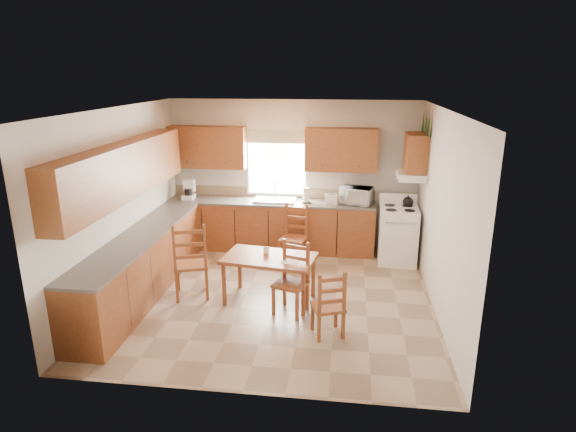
# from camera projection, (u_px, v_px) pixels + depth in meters

# --- Properties ---
(floor) EXTENTS (4.50, 4.50, 0.00)m
(floor) POSITION_uv_depth(u_px,v_px,m) (275.00, 296.00, 7.07)
(floor) COLOR gray
(floor) RESTS_ON ground
(ceiling) EXTENTS (4.50, 4.50, 0.00)m
(ceiling) POSITION_uv_depth(u_px,v_px,m) (274.00, 109.00, 6.29)
(ceiling) COLOR #9E5C26
(ceiling) RESTS_ON floor
(wall_left) EXTENTS (4.50, 4.50, 0.00)m
(wall_left) POSITION_uv_depth(u_px,v_px,m) (121.00, 203.00, 6.95)
(wall_left) COLOR beige
(wall_left) RESTS_ON floor
(wall_right) EXTENTS (4.50, 4.50, 0.00)m
(wall_right) POSITION_uv_depth(u_px,v_px,m) (441.00, 214.00, 6.41)
(wall_right) COLOR beige
(wall_right) RESTS_ON floor
(wall_back) EXTENTS (4.50, 4.50, 0.00)m
(wall_back) POSITION_uv_depth(u_px,v_px,m) (293.00, 175.00, 8.82)
(wall_back) COLOR beige
(wall_back) RESTS_ON floor
(wall_front) EXTENTS (4.50, 4.50, 0.00)m
(wall_front) POSITION_uv_depth(u_px,v_px,m) (238.00, 273.00, 4.55)
(wall_front) COLOR beige
(wall_front) RESTS_ON floor
(lower_cab_back) EXTENTS (3.75, 0.60, 0.88)m
(lower_cab_back) POSITION_uv_depth(u_px,v_px,m) (271.00, 226.00, 8.84)
(lower_cab_back) COLOR brown
(lower_cab_back) RESTS_ON floor
(lower_cab_left) EXTENTS (0.60, 3.60, 0.88)m
(lower_cab_left) POSITION_uv_depth(u_px,v_px,m) (142.00, 266.00, 7.04)
(lower_cab_left) COLOR brown
(lower_cab_left) RESTS_ON floor
(counter_back) EXTENTS (3.75, 0.63, 0.04)m
(counter_back) POSITION_uv_depth(u_px,v_px,m) (271.00, 202.00, 8.71)
(counter_back) COLOR #54504A
(counter_back) RESTS_ON lower_cab_back
(counter_left) EXTENTS (0.63, 3.60, 0.04)m
(counter_left) POSITION_uv_depth(u_px,v_px,m) (139.00, 236.00, 6.90)
(counter_left) COLOR #54504A
(counter_left) RESTS_ON lower_cab_left
(backsplash) EXTENTS (3.75, 0.01, 0.18)m
(backsplash) POSITION_uv_depth(u_px,v_px,m) (273.00, 192.00, 8.95)
(backsplash) COLOR #877353
(backsplash) RESTS_ON counter_back
(upper_cab_back_left) EXTENTS (1.41, 0.33, 0.75)m
(upper_cab_back_left) POSITION_uv_depth(u_px,v_px,m) (207.00, 147.00, 8.70)
(upper_cab_back_left) COLOR brown
(upper_cab_back_left) RESTS_ON wall_back
(upper_cab_back_right) EXTENTS (1.25, 0.33, 0.75)m
(upper_cab_back_right) POSITION_uv_depth(u_px,v_px,m) (341.00, 150.00, 8.41)
(upper_cab_back_right) COLOR brown
(upper_cab_back_right) RESTS_ON wall_back
(upper_cab_left) EXTENTS (0.33, 3.60, 0.75)m
(upper_cab_left) POSITION_uv_depth(u_px,v_px,m) (124.00, 171.00, 6.64)
(upper_cab_left) COLOR brown
(upper_cab_left) RESTS_ON wall_left
(upper_cab_stove) EXTENTS (0.33, 0.62, 0.62)m
(upper_cab_stove) POSITION_uv_depth(u_px,v_px,m) (416.00, 153.00, 7.84)
(upper_cab_stove) COLOR brown
(upper_cab_stove) RESTS_ON wall_right
(range_hood) EXTENTS (0.44, 0.62, 0.12)m
(range_hood) POSITION_uv_depth(u_px,v_px,m) (411.00, 175.00, 7.96)
(range_hood) COLOR white
(range_hood) RESTS_ON wall_right
(window_frame) EXTENTS (1.13, 0.02, 1.18)m
(window_frame) POSITION_uv_depth(u_px,v_px,m) (277.00, 164.00, 8.77)
(window_frame) COLOR white
(window_frame) RESTS_ON wall_back
(window_pane) EXTENTS (1.05, 0.01, 1.10)m
(window_pane) POSITION_uv_depth(u_px,v_px,m) (277.00, 164.00, 8.76)
(window_pane) COLOR white
(window_pane) RESTS_ON wall_back
(window_valance) EXTENTS (1.19, 0.01, 0.24)m
(window_valance) POSITION_uv_depth(u_px,v_px,m) (276.00, 137.00, 8.59)
(window_valance) COLOR #526E41
(window_valance) RESTS_ON wall_back
(sink_basin) EXTENTS (0.75, 0.45, 0.04)m
(sink_basin) POSITION_uv_depth(u_px,v_px,m) (275.00, 200.00, 8.69)
(sink_basin) COLOR silver
(sink_basin) RESTS_ON counter_back
(pine_decal_a) EXTENTS (0.22, 0.22, 0.36)m
(pine_decal_a) POSITION_uv_depth(u_px,v_px,m) (429.00, 125.00, 7.38)
(pine_decal_a) COLOR #174017
(pine_decal_a) RESTS_ON wall_right
(pine_decal_b) EXTENTS (0.22, 0.22, 0.36)m
(pine_decal_b) POSITION_uv_depth(u_px,v_px,m) (426.00, 120.00, 7.67)
(pine_decal_b) COLOR #174017
(pine_decal_b) RESTS_ON wall_right
(pine_decal_c) EXTENTS (0.22, 0.22, 0.36)m
(pine_decal_c) POSITION_uv_depth(u_px,v_px,m) (423.00, 121.00, 7.99)
(pine_decal_c) COLOR #174017
(pine_decal_c) RESTS_ON wall_right
(stove) EXTENTS (0.66, 0.68, 0.95)m
(stove) POSITION_uv_depth(u_px,v_px,m) (398.00, 236.00, 8.23)
(stove) COLOR white
(stove) RESTS_ON floor
(coffeemaker) EXTENTS (0.27, 0.30, 0.36)m
(coffeemaker) POSITION_uv_depth(u_px,v_px,m) (188.00, 189.00, 8.79)
(coffeemaker) COLOR white
(coffeemaker) RESTS_ON counter_back
(paper_towel) EXTENTS (0.12, 0.12, 0.28)m
(paper_towel) POSITION_uv_depth(u_px,v_px,m) (306.00, 195.00, 8.54)
(paper_towel) COLOR white
(paper_towel) RESTS_ON counter_back
(toaster) EXTENTS (0.22, 0.15, 0.17)m
(toaster) POSITION_uv_depth(u_px,v_px,m) (331.00, 199.00, 8.49)
(toaster) COLOR white
(toaster) RESTS_ON counter_back
(microwave) EXTENTS (0.58, 0.48, 0.30)m
(microwave) POSITION_uv_depth(u_px,v_px,m) (356.00, 196.00, 8.48)
(microwave) COLOR white
(microwave) RESTS_ON counter_back
(dining_table) EXTENTS (1.36, 0.90, 0.68)m
(dining_table) POSITION_uv_depth(u_px,v_px,m) (269.00, 279.00, 6.85)
(dining_table) COLOR brown
(dining_table) RESTS_ON floor
(chair_near_left) EXTENTS (0.59, 0.58, 1.14)m
(chair_near_left) POSITION_uv_depth(u_px,v_px,m) (191.00, 259.00, 6.94)
(chair_near_left) COLOR brown
(chair_near_left) RESTS_ON floor
(chair_near_right) EXTENTS (0.47, 0.46, 0.88)m
(chair_near_right) POSITION_uv_depth(u_px,v_px,m) (328.00, 302.00, 5.93)
(chair_near_right) COLOR brown
(chair_near_right) RESTS_ON floor
(chair_far_left) EXTENTS (0.52, 0.50, 0.98)m
(chair_far_left) POSITION_uv_depth(u_px,v_px,m) (291.00, 279.00, 6.46)
(chair_far_left) COLOR brown
(chair_far_left) RESTS_ON floor
(chair_far_right) EXTENTS (0.49, 0.48, 1.01)m
(chair_far_right) POSITION_uv_depth(u_px,v_px,m) (294.00, 235.00, 8.17)
(chair_far_right) COLOR brown
(chair_far_right) RESTS_ON floor
(table_paper) EXTENTS (0.29, 0.35, 0.00)m
(table_paper) POSITION_uv_depth(u_px,v_px,m) (291.00, 260.00, 6.62)
(table_paper) COLOR white
(table_paper) RESTS_ON dining_table
(table_card) EXTENTS (0.08, 0.04, 0.11)m
(table_card) POSITION_uv_depth(u_px,v_px,m) (266.00, 250.00, 6.83)
(table_card) COLOR white
(table_card) RESTS_ON dining_table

